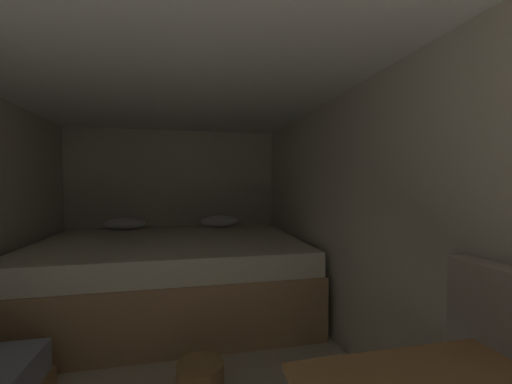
# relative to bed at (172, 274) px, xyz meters

# --- Properties ---
(wall_back) EXTENTS (2.79, 0.05, 2.02)m
(wall_back) POSITION_rel_bed_xyz_m (0.00, 1.04, 0.63)
(wall_back) COLOR beige
(wall_back) RESTS_ON ground
(wall_right) EXTENTS (0.05, 4.74, 2.02)m
(wall_right) POSITION_rel_bed_xyz_m (1.37, -1.36, 0.63)
(wall_right) COLOR beige
(wall_right) RESTS_ON ground
(ceiling_slab) EXTENTS (2.79, 4.74, 0.05)m
(ceiling_slab) POSITION_rel_bed_xyz_m (0.00, -1.36, 1.67)
(ceiling_slab) COLOR white
(ceiling_slab) RESTS_ON wall_left
(bed) EXTENTS (2.57, 1.94, 0.89)m
(bed) POSITION_rel_bed_xyz_m (0.00, 0.00, 0.00)
(bed) COLOR tan
(bed) RESTS_ON ground
(wicker_basket) EXTENTS (0.29, 0.29, 0.22)m
(wicker_basket) POSITION_rel_bed_xyz_m (0.23, -1.44, -0.26)
(wicker_basket) COLOR olive
(wicker_basket) RESTS_ON ground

